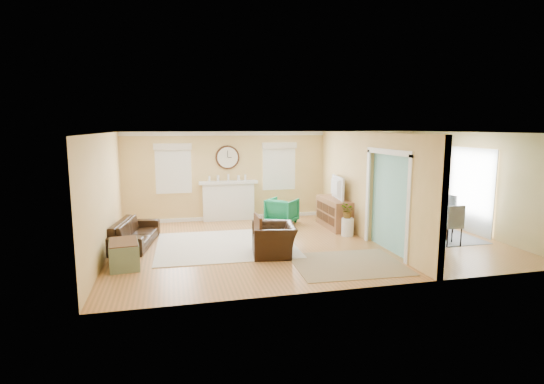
# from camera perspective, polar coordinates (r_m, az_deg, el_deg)

# --- Properties ---
(floor) EXTENTS (9.00, 9.00, 0.00)m
(floor) POSITION_cam_1_polar(r_m,az_deg,el_deg) (10.24, 4.78, -6.74)
(floor) COLOR olive
(floor) RESTS_ON ground
(wall_back) EXTENTS (9.00, 0.02, 2.60)m
(wall_back) POSITION_cam_1_polar(r_m,az_deg,el_deg) (12.83, 0.67, 2.35)
(wall_back) COLOR tan
(wall_back) RESTS_ON ground
(wall_front) EXTENTS (9.00, 0.02, 2.60)m
(wall_front) POSITION_cam_1_polar(r_m,az_deg,el_deg) (7.23, 12.36, -2.85)
(wall_front) COLOR tan
(wall_front) RESTS_ON ground
(wall_left) EXTENTS (0.02, 6.00, 2.60)m
(wall_left) POSITION_cam_1_polar(r_m,az_deg,el_deg) (9.58, -21.62, -0.45)
(wall_left) COLOR tan
(wall_left) RESTS_ON ground
(wall_right) EXTENTS (0.02, 6.00, 2.60)m
(wall_right) POSITION_cam_1_polar(r_m,az_deg,el_deg) (12.16, 25.46, 1.14)
(wall_right) COLOR tan
(wall_right) RESTS_ON ground
(ceiling) EXTENTS (9.00, 6.00, 0.02)m
(ceiling) POSITION_cam_1_polar(r_m,az_deg,el_deg) (9.87, 4.97, 7.96)
(ceiling) COLOR white
(ceiling) RESTS_ON wall_back
(partition) EXTENTS (0.17, 6.00, 2.60)m
(partition) POSITION_cam_1_polar(r_m,az_deg,el_deg) (10.79, 12.05, 1.24)
(partition) COLOR tan
(partition) RESTS_ON ground
(fireplace) EXTENTS (1.70, 0.30, 1.17)m
(fireplace) POSITION_cam_1_polar(r_m,az_deg,el_deg) (12.54, -5.87, -1.10)
(fireplace) COLOR white
(fireplace) RESTS_ON ground
(wall_clock) EXTENTS (0.70, 0.07, 0.70)m
(wall_clock) POSITION_cam_1_polar(r_m,az_deg,el_deg) (12.47, -6.01, 4.65)
(wall_clock) COLOR #43220F
(wall_clock) RESTS_ON wall_back
(window_left) EXTENTS (1.05, 0.13, 1.42)m
(window_left) POSITION_cam_1_polar(r_m,az_deg,el_deg) (12.37, -13.14, 3.55)
(window_left) COLOR white
(window_left) RESTS_ON wall_back
(window_right) EXTENTS (1.05, 0.13, 1.42)m
(window_right) POSITION_cam_1_polar(r_m,az_deg,el_deg) (12.77, 0.94, 3.93)
(window_right) COLOR white
(window_right) RESTS_ON wall_back
(french_doors) EXTENTS (0.06, 1.70, 2.20)m
(french_doors) POSITION_cam_1_polar(r_m,az_deg,el_deg) (12.15, 25.23, 0.20)
(french_doors) COLOR white
(french_doors) RESTS_ON ground
(pendant) EXTENTS (0.30, 0.30, 0.55)m
(pendant) POSITION_cam_1_polar(r_m,az_deg,el_deg) (11.20, 19.74, 5.53)
(pendant) COLOR gold
(pendant) RESTS_ON ceiling
(rug_cream) EXTENTS (3.22, 2.82, 0.02)m
(rug_cream) POSITION_cam_1_polar(r_m,az_deg,el_deg) (10.01, -6.24, -7.08)
(rug_cream) COLOR beige
(rug_cream) RESTS_ON floor
(rug_jute) EXTENTS (2.24, 1.87, 0.01)m
(rug_jute) POSITION_cam_1_polar(r_m,az_deg,el_deg) (8.75, 10.19, -9.52)
(rug_jute) COLOR #96825F
(rug_jute) RESTS_ON floor
(rug_grey) EXTENTS (2.19, 2.73, 0.01)m
(rug_grey) POSITION_cam_1_polar(r_m,az_deg,el_deg) (11.73, 19.15, -5.18)
(rug_grey) COLOR slate
(rug_grey) RESTS_ON floor
(sofa) EXTENTS (1.10, 2.10, 0.58)m
(sofa) POSITION_cam_1_polar(r_m,az_deg,el_deg) (10.41, -17.96, -5.23)
(sofa) COLOR black
(sofa) RESTS_ON floor
(eames_chair) EXTENTS (1.03, 1.14, 0.67)m
(eames_chair) POSITION_cam_1_polar(r_m,az_deg,el_deg) (9.16, 0.26, -6.42)
(eames_chair) COLOR black
(eames_chair) RESTS_ON floor
(green_chair) EXTENTS (1.10, 1.10, 0.72)m
(green_chair) POSITION_cam_1_polar(r_m,az_deg,el_deg) (12.09, 1.35, -2.56)
(green_chair) COLOR #037241
(green_chair) RESTS_ON floor
(trunk) EXTENTS (0.65, 0.95, 0.52)m
(trunk) POSITION_cam_1_polar(r_m,az_deg,el_deg) (8.91, -19.28, -7.87)
(trunk) COLOR slate
(trunk) RESTS_ON floor
(credenza) EXTENTS (0.52, 1.52, 0.80)m
(credenza) POSITION_cam_1_polar(r_m,az_deg,el_deg) (11.74, 8.34, -2.80)
(credenza) COLOR #8B5F3E
(credenza) RESTS_ON floor
(tv) EXTENTS (0.27, 1.08, 0.62)m
(tv) POSITION_cam_1_polar(r_m,az_deg,el_deg) (11.61, 8.33, 0.62)
(tv) COLOR black
(tv) RESTS_ON credenza
(garden_stool) EXTENTS (0.31, 0.31, 0.45)m
(garden_stool) POSITION_cam_1_polar(r_m,az_deg,el_deg) (10.90, 10.12, -4.66)
(garden_stool) COLOR white
(garden_stool) RESTS_ON floor
(potted_plant) EXTENTS (0.36, 0.41, 0.40)m
(potted_plant) POSITION_cam_1_polar(r_m,az_deg,el_deg) (10.81, 10.18, -2.44)
(potted_plant) COLOR #337F33
(potted_plant) RESTS_ON garden_stool
(dining_table) EXTENTS (1.20, 1.80, 0.59)m
(dining_table) POSITION_cam_1_polar(r_m,az_deg,el_deg) (11.67, 19.22, -3.80)
(dining_table) COLOR #43220F
(dining_table) RESTS_ON floor
(dining_chair_n) EXTENTS (0.42, 0.42, 0.92)m
(dining_chair_n) POSITION_cam_1_polar(r_m,az_deg,el_deg) (12.58, 17.00, -1.66)
(dining_chair_n) COLOR slate
(dining_chair_n) RESTS_ON floor
(dining_chair_s) EXTENTS (0.45, 0.45, 0.96)m
(dining_chair_s) POSITION_cam_1_polar(r_m,az_deg,el_deg) (10.68, 22.90, -3.64)
(dining_chair_s) COLOR slate
(dining_chair_s) RESTS_ON floor
(dining_chair_w) EXTENTS (0.51, 0.51, 0.96)m
(dining_chair_w) POSITION_cam_1_polar(r_m,az_deg,el_deg) (11.30, 16.52, -2.66)
(dining_chair_w) COLOR white
(dining_chair_w) RESTS_ON floor
(dining_chair_e) EXTENTS (0.50, 0.50, 0.98)m
(dining_chair_e) POSITION_cam_1_polar(r_m,az_deg,el_deg) (11.88, 22.08, -2.34)
(dining_chair_e) COLOR slate
(dining_chair_e) RESTS_ON floor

